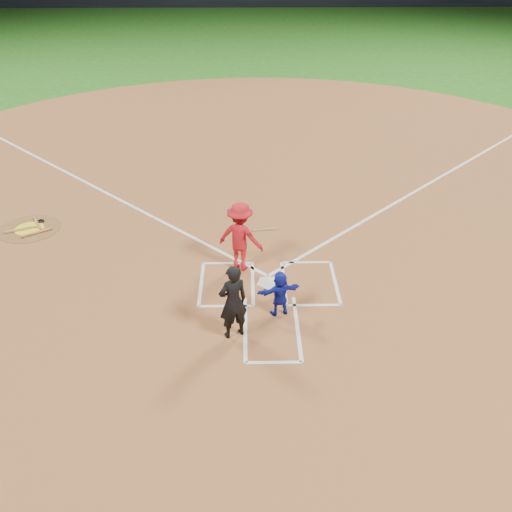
{
  "coord_description": "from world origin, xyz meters",
  "views": [
    {
      "loc": [
        -0.5,
        -11.25,
        7.48
      ],
      "look_at": [
        -0.3,
        -0.4,
        1.0
      ],
      "focal_mm": 40.0,
      "sensor_mm": 36.0,
      "label": 1
    }
  ],
  "objects_px": {
    "batter_at_plate": "(240,237)",
    "on_deck_circle": "(29,229)",
    "home_plate": "(268,283)",
    "catcher": "(280,293)",
    "umpire": "(233,302)"
  },
  "relations": [
    {
      "from": "catcher",
      "to": "umpire",
      "type": "distance_m",
      "value": 1.27
    },
    {
      "from": "batter_at_plate",
      "to": "on_deck_circle",
      "type": "bearing_deg",
      "value": 160.04
    },
    {
      "from": "on_deck_circle",
      "to": "catcher",
      "type": "xyz_separation_m",
      "value": [
        6.75,
        -4.04,
        0.52
      ]
    },
    {
      "from": "on_deck_circle",
      "to": "umpire",
      "type": "bearing_deg",
      "value": -39.62
    },
    {
      "from": "home_plate",
      "to": "on_deck_circle",
      "type": "height_order",
      "value": "home_plate"
    },
    {
      "from": "on_deck_circle",
      "to": "umpire",
      "type": "height_order",
      "value": "umpire"
    },
    {
      "from": "on_deck_circle",
      "to": "catcher",
      "type": "bearing_deg",
      "value": -30.89
    },
    {
      "from": "home_plate",
      "to": "on_deck_circle",
      "type": "relative_size",
      "value": 0.35
    },
    {
      "from": "catcher",
      "to": "batter_at_plate",
      "type": "xyz_separation_m",
      "value": [
        -0.85,
        1.9,
        0.35
      ]
    },
    {
      "from": "batter_at_plate",
      "to": "home_plate",
      "type": "bearing_deg",
      "value": -47.11
    },
    {
      "from": "batter_at_plate",
      "to": "catcher",
      "type": "bearing_deg",
      "value": -65.81
    },
    {
      "from": "on_deck_circle",
      "to": "batter_at_plate",
      "type": "height_order",
      "value": "batter_at_plate"
    },
    {
      "from": "umpire",
      "to": "batter_at_plate",
      "type": "xyz_separation_m",
      "value": [
        0.14,
        2.63,
        0.04
      ]
    },
    {
      "from": "on_deck_circle",
      "to": "batter_at_plate",
      "type": "bearing_deg",
      "value": -19.96
    },
    {
      "from": "home_plate",
      "to": "batter_at_plate",
      "type": "height_order",
      "value": "batter_at_plate"
    }
  ]
}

